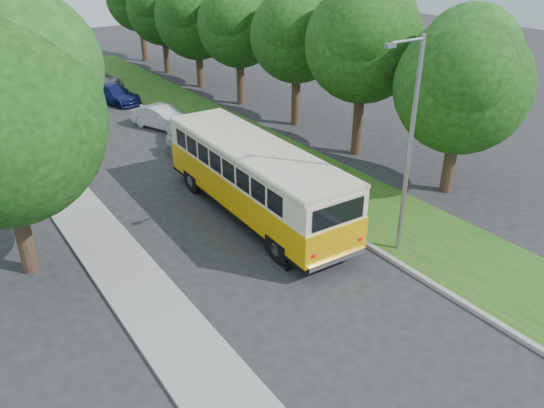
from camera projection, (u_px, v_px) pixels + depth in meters
ground at (267, 256)px, 19.88m from camera, size 120.00×120.00×0.00m
curb at (271, 186)px, 25.35m from camera, size 0.20×70.00×0.15m
grass_verge at (310, 175)px, 26.54m from camera, size 4.50×70.00×0.13m
sidewalk at (97, 236)px, 21.11m from camera, size 2.20×70.00×0.12m
treeline at (144, 26)px, 32.05m from camera, size 24.27×41.91×9.46m
lamppost_near at (409, 143)px, 18.21m from camera, size 1.71×0.16×8.00m
lamppost_far at (19, 80)px, 27.43m from camera, size 1.71×0.16×7.50m
warning_sign at (52, 145)px, 25.65m from camera, size 0.56×0.10×2.50m
vintage_bus at (255, 181)px, 22.08m from camera, size 3.12×11.06×3.26m
car_silver at (195, 148)px, 28.01m from camera, size 1.80×4.33×1.47m
car_white at (162, 117)px, 32.92m from camera, size 2.93×4.46×1.39m
car_blue at (114, 94)px, 37.98m from camera, size 3.14×4.81×1.30m
car_grey at (97, 80)px, 41.32m from camera, size 3.24×5.69×1.50m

